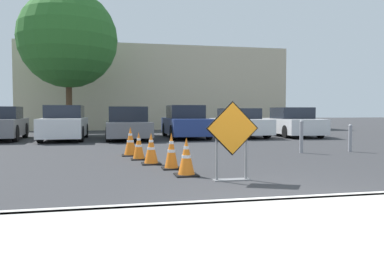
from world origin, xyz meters
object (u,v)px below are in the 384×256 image
(road_closed_sign, at_px, (232,136))
(bollard_second, at_px, (350,137))
(parked_car_fifth, at_px, (239,123))
(parked_car_sixth, at_px, (292,123))
(bollard_nearest, at_px, (301,136))
(traffic_cone_second, at_px, (171,151))
(traffic_cone_third, at_px, (151,149))
(parked_car_nearest, at_px, (0,124))
(parked_car_fourth, at_px, (185,123))
(traffic_cone_fourth, at_px, (139,146))
(traffic_cone_fifth, at_px, (130,142))
(traffic_cone_nearest, at_px, (186,157))
(parked_car_second, at_px, (65,124))
(parked_car_third, at_px, (128,124))

(road_closed_sign, height_order, bollard_second, road_closed_sign)
(parked_car_fifth, bearing_deg, road_closed_sign, 67.97)
(parked_car_sixth, xyz_separation_m, bollard_nearest, (-3.22, -6.96, -0.14))
(road_closed_sign, xyz_separation_m, traffic_cone_second, (-0.88, 1.61, -0.43))
(traffic_cone_third, xyz_separation_m, parked_car_nearest, (-5.71, 8.69, 0.32))
(parked_car_fourth, bearing_deg, parked_car_fifth, -177.86)
(traffic_cone_second, distance_m, traffic_cone_fourth, 1.85)
(road_closed_sign, bearing_deg, bollard_nearest, 48.31)
(traffic_cone_fifth, bearing_deg, road_closed_sign, -68.84)
(traffic_cone_nearest, distance_m, traffic_cone_fifth, 3.69)
(traffic_cone_fourth, height_order, parked_car_fourth, parked_car_fourth)
(traffic_cone_second, relative_size, parked_car_fifth, 0.19)
(traffic_cone_fifth, relative_size, parked_car_fourth, 0.19)
(bollard_nearest, bearing_deg, traffic_cone_third, -162.97)
(parked_car_second, distance_m, parked_car_sixth, 10.90)
(traffic_cone_second, xyz_separation_m, parked_car_fifth, (4.83, 9.42, 0.27))
(traffic_cone_second, bearing_deg, traffic_cone_fourth, 108.89)
(road_closed_sign, relative_size, traffic_cone_nearest, 1.93)
(traffic_cone_third, distance_m, parked_car_nearest, 10.40)
(road_closed_sign, xyz_separation_m, parked_car_fourth, (1.23, 10.94, -0.11))
(parked_car_fourth, bearing_deg, bollard_second, 119.18)
(parked_car_second, relative_size, parked_car_sixth, 1.01)
(traffic_cone_nearest, relative_size, traffic_cone_third, 1.00)
(parked_car_second, bearing_deg, parked_car_sixth, -179.49)
(parked_car_sixth, distance_m, bollard_nearest, 7.67)
(traffic_cone_fifth, bearing_deg, parked_car_fifth, 50.35)
(parked_car_nearest, bearing_deg, bollard_nearest, 141.28)
(traffic_cone_nearest, relative_size, traffic_cone_second, 0.95)
(parked_car_third, relative_size, bollard_nearest, 4.12)
(traffic_cone_nearest, height_order, parked_car_sixth, parked_car_sixth)
(traffic_cone_nearest, height_order, traffic_cone_third, traffic_cone_third)
(traffic_cone_fifth, relative_size, parked_car_fifth, 0.19)
(parked_car_fifth, relative_size, bollard_second, 4.97)
(traffic_cone_second, height_order, parked_car_fourth, parked_car_fourth)
(road_closed_sign, bearing_deg, parked_car_fourth, 83.60)
(traffic_cone_third, xyz_separation_m, bollard_nearest, (4.69, 1.44, 0.16))
(road_closed_sign, xyz_separation_m, parked_car_nearest, (-6.95, 11.13, -0.13))
(parked_car_third, bearing_deg, traffic_cone_fifth, 87.80)
(parked_car_nearest, xyz_separation_m, parked_car_third, (5.45, -0.62, -0.02))
(parked_car_third, bearing_deg, parked_car_sixth, -178.49)
(traffic_cone_second, xyz_separation_m, bollard_nearest, (4.33, 2.27, 0.14))
(traffic_cone_fourth, bearing_deg, bollard_second, 4.53)
(traffic_cone_nearest, distance_m, bollard_nearest, 5.25)
(traffic_cone_fourth, height_order, parked_car_third, parked_car_third)
(traffic_cone_fourth, height_order, parked_car_nearest, parked_car_nearest)
(traffic_cone_fifth, xyz_separation_m, bollard_second, (6.77, -0.39, 0.06))
(traffic_cone_fourth, distance_m, parked_car_fourth, 8.06)
(parked_car_fifth, distance_m, bollard_second, 7.24)
(traffic_cone_nearest, height_order, parked_car_nearest, parked_car_nearest)
(parked_car_second, distance_m, parked_car_third, 2.73)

